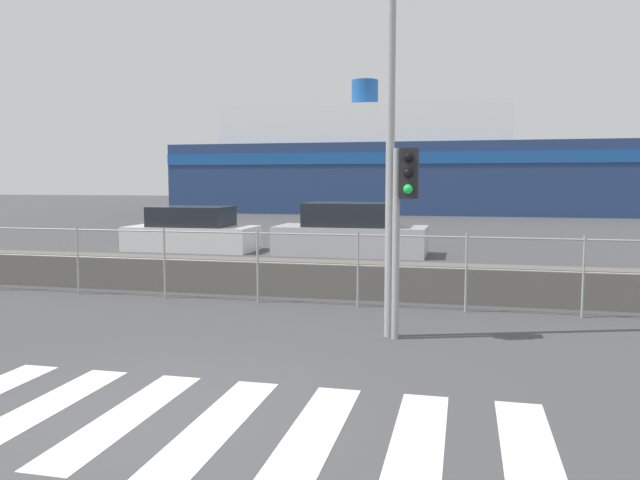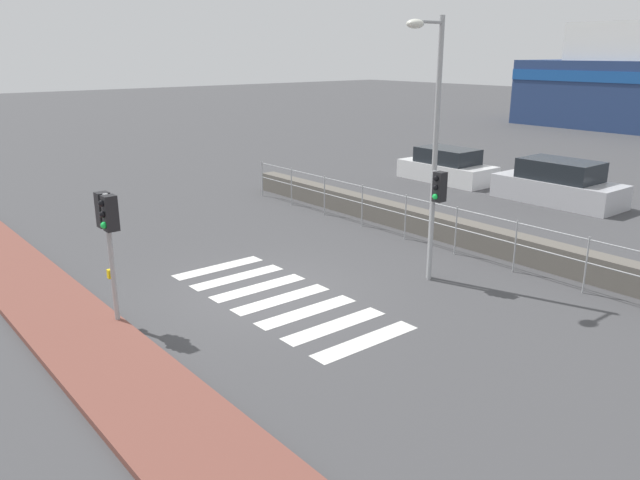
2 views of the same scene
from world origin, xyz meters
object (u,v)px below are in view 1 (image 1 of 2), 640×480
Objects in this scene: parked_car_silver at (351,233)px; ferry_boat at (412,168)px; parked_car_white at (192,232)px; streetlamp at (389,66)px; traffic_light_far at (404,200)px.

ferry_boat is at bearing 90.54° from parked_car_silver.
parked_car_white is (-4.87, -24.53, -2.46)m from ferry_boat.
parked_car_white is 0.91× the size of parked_car_silver.
streetlamp is 0.17× the size of ferry_boat.
ferry_boat reaches higher than traffic_light_far.
traffic_light_far is 0.65× the size of parked_car_white.
ferry_boat is 25.13m from parked_car_white.
ferry_boat reaches higher than parked_car_silver.
streetlamp is at bearing -76.87° from parked_car_silver.
ferry_boat is (-2.72, 34.20, 1.12)m from traffic_light_far.
streetlamp is at bearing -85.82° from ferry_boat.
parked_car_white is 5.11m from parked_car_silver.
traffic_light_far is 12.36m from parked_car_white.
ferry_boat is at bearing 94.54° from traffic_light_far.
streetlamp is 1.48× the size of parked_car_white.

